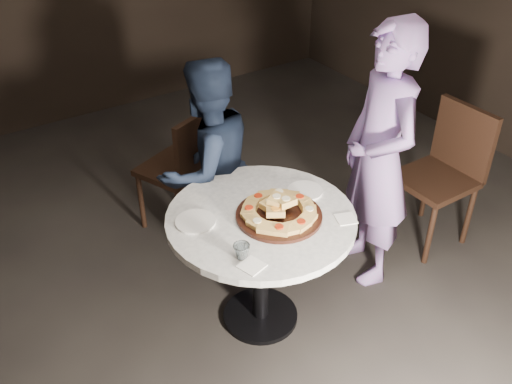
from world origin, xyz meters
TOP-DOWN VIEW (x-y plane):
  - floor at (0.00, 0.00)m, footprint 7.00×7.00m
  - table at (-0.04, 0.08)m, footprint 1.07×1.07m
  - serving_board at (0.03, 0.01)m, footprint 0.60×0.60m
  - focaccia_pile at (0.03, 0.01)m, footprint 0.43×0.43m
  - plate_left at (-0.38, 0.22)m, footprint 0.27×0.27m
  - plate_right at (0.31, 0.13)m, footprint 0.23×0.23m
  - water_glass at (-0.32, -0.16)m, footprint 0.09×0.09m
  - napkin_near at (-0.32, -0.25)m, footprint 0.14×0.14m
  - napkin_far at (0.33, -0.21)m, footprint 0.14×0.14m
  - chair_far at (0.03, 1.16)m, footprint 0.61×0.62m
  - chair_right at (1.54, 0.08)m, footprint 0.50×0.48m
  - diner_navy at (-0.01, 0.76)m, footprint 0.81×0.68m
  - diner_teal at (0.84, 0.08)m, footprint 0.58×0.73m

SIDE VIEW (x-z plane):
  - floor at x=0.00m, z-range 0.00..0.00m
  - chair_far at x=0.03m, z-range 0.08..1.06m
  - chair_right at x=1.54m, z-range 0.08..1.10m
  - table at x=-0.04m, z-range 0.25..1.05m
  - diner_navy at x=-0.01m, z-range 0.00..1.49m
  - napkin_far at x=0.33m, z-range 0.80..0.81m
  - napkin_near at x=-0.32m, z-range 0.80..0.81m
  - plate_right at x=0.31m, z-range 0.80..0.81m
  - plate_left at x=-0.38m, z-range 0.80..0.81m
  - serving_board at x=0.03m, z-range 0.80..0.82m
  - water_glass at x=-0.32m, z-range 0.80..0.88m
  - focaccia_pile at x=0.03m, z-range 0.80..0.91m
  - diner_teal at x=0.84m, z-range 0.00..1.76m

